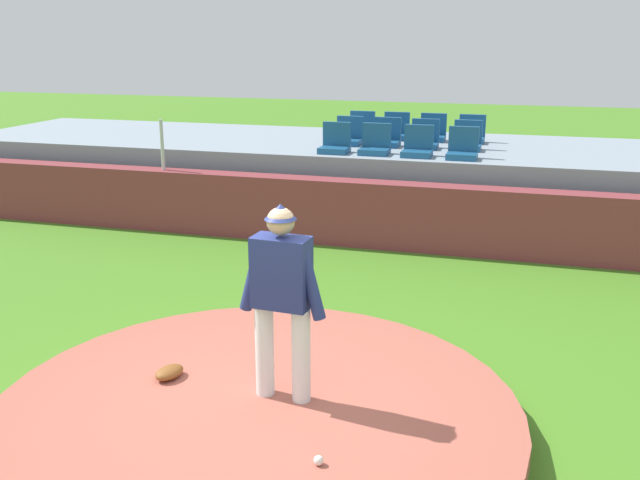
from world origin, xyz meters
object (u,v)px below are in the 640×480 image
at_px(stadium_chair_6, 424,139).
at_px(stadium_chair_7, 467,141).
at_px(fielding_glove, 169,372).
at_px(stadium_chair_2, 418,147).
at_px(stadium_chair_11, 471,134).
at_px(stadium_chair_9, 396,131).
at_px(pitcher, 282,289).
at_px(stadium_chair_0, 335,143).
at_px(stadium_chair_5, 387,137).
at_px(baseball, 319,460).
at_px(stadium_chair_8, 361,130).
at_px(stadium_chair_10, 433,132).
at_px(stadium_chair_4, 349,136).
at_px(stadium_chair_3, 463,149).
at_px(stadium_chair_1, 375,144).

distance_m(stadium_chair_6, stadium_chair_7, 0.74).
relative_size(fielding_glove, stadium_chair_2, 0.60).
bearing_deg(stadium_chair_11, stadium_chair_9, -1.52).
relative_size(pitcher, stadium_chair_0, 3.42).
bearing_deg(pitcher, stadium_chair_5, 98.24).
xyz_separation_m(baseball, stadium_chair_8, (-1.78, 9.09, 1.19)).
bearing_deg(stadium_chair_6, stadium_chair_10, -91.28).
bearing_deg(stadium_chair_9, stadium_chair_10, 178.71).
relative_size(stadium_chair_4, stadium_chair_6, 1.00).
bearing_deg(fielding_glove, baseball, 76.95).
height_order(fielding_glove, stadium_chair_2, stadium_chair_2).
distance_m(fielding_glove, stadium_chair_5, 7.39).
relative_size(stadium_chair_2, stadium_chair_5, 1.00).
xyz_separation_m(fielding_glove, stadium_chair_9, (0.57, 8.18, 1.17)).
height_order(stadium_chair_9, stadium_chair_11, same).
height_order(pitcher, stadium_chair_3, pitcher).
relative_size(fielding_glove, stadium_chair_9, 0.60).
height_order(baseball, stadium_chair_1, stadium_chair_1).
bearing_deg(stadium_chair_8, stadium_chair_11, 179.24).
relative_size(stadium_chair_4, stadium_chair_7, 1.00).
bearing_deg(stadium_chair_1, stadium_chair_7, -148.70).
relative_size(fielding_glove, stadium_chair_3, 0.60).
bearing_deg(stadium_chair_10, stadium_chair_4, 32.80).
xyz_separation_m(stadium_chair_4, stadium_chair_8, (0.02, 0.91, 0.00)).
height_order(stadium_chair_1, stadium_chair_10, same).
height_order(stadium_chair_8, stadium_chair_10, same).
bearing_deg(stadium_chair_6, baseball, 93.03).
height_order(stadium_chair_5, stadium_chair_8, same).
bearing_deg(baseball, stadium_chair_7, 87.84).
relative_size(stadium_chair_0, stadium_chair_5, 1.00).
bearing_deg(baseball, stadium_chair_5, 97.75).
bearing_deg(stadium_chair_1, stadium_chair_6, -129.41).
xyz_separation_m(baseball, stadium_chair_4, (-1.81, 8.18, 1.19)).
distance_m(stadium_chair_0, stadium_chair_5, 1.17).
bearing_deg(stadium_chair_9, stadium_chair_1, 89.37).
height_order(baseball, fielding_glove, fielding_glove).
bearing_deg(stadium_chair_10, stadium_chair_11, 178.24).
bearing_deg(stadium_chair_6, stadium_chair_5, -3.99).
relative_size(pitcher, stadium_chair_4, 3.42).
bearing_deg(pitcher, stadium_chair_10, 92.86).
bearing_deg(baseball, pitcher, 122.93).
xyz_separation_m(baseball, stadium_chair_3, (0.31, 7.24, 1.19)).
relative_size(pitcher, stadium_chair_9, 3.42).
bearing_deg(stadium_chair_4, stadium_chair_1, 127.33).
xyz_separation_m(baseball, stadium_chair_0, (-1.81, 7.25, 1.19)).
distance_m(stadium_chair_1, stadium_chair_11, 2.28).
height_order(stadium_chair_0, stadium_chair_11, same).
height_order(stadium_chair_0, stadium_chair_7, same).
bearing_deg(stadium_chair_0, stadium_chair_2, -179.42).
relative_size(stadium_chair_4, stadium_chair_10, 1.00).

